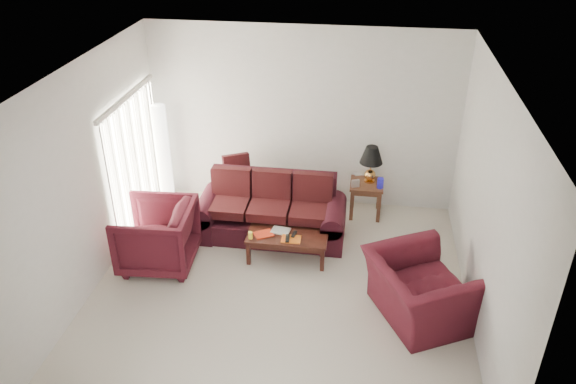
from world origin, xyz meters
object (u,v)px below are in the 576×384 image
object	(u,v)px
sofa	(270,209)
armchair_right	(419,290)
end_table	(366,199)
coffee_table	(288,246)
floor_lamp	(163,154)
armchair_left	(157,236)

from	to	relation	value
sofa	armchair_right	bearing A→B (deg)	-38.09
end_table	coffee_table	size ratio (longest dim) A/B	0.50
armchair_right	coffee_table	bearing A→B (deg)	33.70
end_table	armchair_right	size ratio (longest dim) A/B	0.46
floor_lamp	end_table	bearing A→B (deg)	0.23
end_table	floor_lamp	world-z (taller)	floor_lamp
sofa	armchair_left	size ratio (longest dim) A/B	2.20
sofa	armchair_left	world-z (taller)	armchair_left
armchair_left	armchair_right	bearing A→B (deg)	77.05
sofa	armchair_right	xyz separation A→B (m)	(2.16, -1.55, -0.06)
armchair_left	coffee_table	xyz separation A→B (m)	(1.81, 0.41, -0.27)
armchair_left	end_table	bearing A→B (deg)	118.27
armchair_left	coffee_table	size ratio (longest dim) A/B	0.90
armchair_right	floor_lamp	bearing A→B (deg)	32.56
end_table	coffee_table	distance (m)	1.78
floor_lamp	armchair_right	xyz separation A→B (m)	(4.12, -2.39, -0.47)
armchair_right	sofa	bearing A→B (deg)	26.99
sofa	coffee_table	distance (m)	0.71
sofa	end_table	xyz separation A→B (m)	(1.45, 0.85, -0.18)
floor_lamp	armchair_left	size ratio (longest dim) A/B	1.68
coffee_table	sofa	bearing A→B (deg)	127.59
sofa	armchair_right	world-z (taller)	sofa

